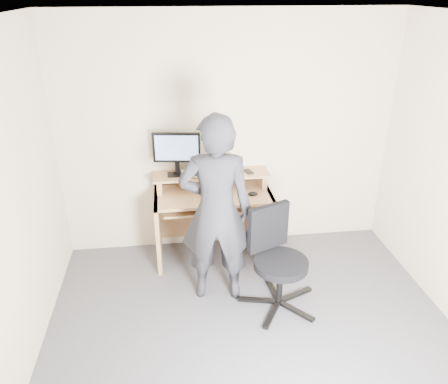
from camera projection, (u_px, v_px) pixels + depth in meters
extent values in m
plane|color=#4B4B50|center=(258.00, 353.00, 3.51)|extent=(3.50, 3.50, 0.00)
cube|color=beige|center=(229.00, 137.00, 4.54)|extent=(3.50, 0.02, 2.50)
cube|color=white|center=(273.00, 20.00, 2.43)|extent=(3.50, 3.50, 0.02)
cube|color=tan|center=(158.00, 229.00, 4.55)|extent=(0.04, 0.60, 0.75)
cube|color=tan|center=(267.00, 222.00, 4.69)|extent=(0.04, 0.60, 0.75)
cube|color=tan|center=(213.00, 195.00, 4.47)|extent=(1.20, 0.60, 0.03)
cube|color=tan|center=(214.00, 206.00, 4.43)|extent=(1.02, 0.38, 0.02)
cube|color=tan|center=(159.00, 183.00, 4.50)|extent=(0.05, 0.28, 0.15)
cube|color=tan|center=(262.00, 178.00, 4.62)|extent=(0.05, 0.28, 0.15)
cube|color=tan|center=(211.00, 174.00, 4.53)|extent=(1.20, 0.30, 0.02)
cube|color=tan|center=(211.00, 209.00, 4.85)|extent=(1.20, 0.03, 0.65)
cube|color=black|center=(178.00, 174.00, 4.48)|extent=(0.21, 0.13, 0.01)
cube|color=black|center=(177.00, 167.00, 4.47)|extent=(0.05, 0.04, 0.13)
cube|color=black|center=(176.00, 147.00, 4.35)|extent=(0.48, 0.10, 0.31)
cube|color=#8FB2F7|center=(177.00, 148.00, 4.33)|extent=(0.43, 0.06, 0.26)
cube|color=black|center=(196.00, 163.00, 4.50)|extent=(0.07, 0.13, 0.20)
cylinder|color=silver|center=(230.00, 165.00, 4.49)|extent=(0.09, 0.09, 0.17)
cube|color=black|center=(248.00, 172.00, 4.55)|extent=(0.11, 0.14, 0.01)
cube|color=black|center=(188.00, 177.00, 4.40)|extent=(0.05, 0.04, 0.03)
torus|color=silver|center=(189.00, 172.00, 4.53)|extent=(0.19, 0.19, 0.06)
cube|color=black|center=(210.00, 205.00, 4.41)|extent=(0.49, 0.28, 0.03)
ellipsoid|color=black|center=(253.00, 194.00, 4.41)|extent=(0.11, 0.09, 0.04)
cube|color=black|center=(295.00, 295.00, 4.11)|extent=(0.36, 0.19, 0.03)
cube|color=black|center=(272.00, 289.00, 4.19)|extent=(0.08, 0.37, 0.03)
cube|color=black|center=(258.00, 300.00, 4.04)|extent=(0.37, 0.13, 0.03)
cube|color=black|center=(272.00, 315.00, 3.86)|extent=(0.23, 0.34, 0.03)
cube|color=black|center=(296.00, 311.00, 3.90)|extent=(0.28, 0.31, 0.03)
cylinder|color=black|center=(280.00, 284.00, 3.93)|extent=(0.06, 0.06, 0.39)
cylinder|color=black|center=(281.00, 264.00, 3.84)|extent=(0.48, 0.48, 0.07)
cube|color=black|center=(268.00, 227.00, 3.89)|extent=(0.40, 0.21, 0.43)
imported|color=black|center=(216.00, 211.00, 3.82)|extent=(0.70, 0.51, 1.77)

